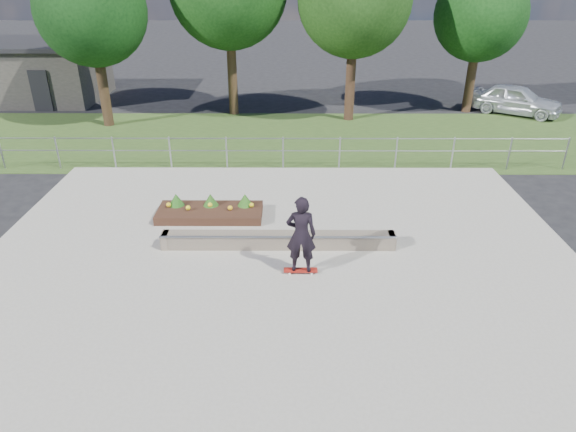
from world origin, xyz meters
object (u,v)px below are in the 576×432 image
(parked_car, at_px, (516,100))
(skateboarder, at_px, (301,235))
(grind_ledge, at_px, (278,240))
(planter_bed, at_px, (210,210))

(parked_car, bearing_deg, skateboarder, 177.16)
(grind_ledge, relative_size, planter_bed, 2.00)
(planter_bed, bearing_deg, parked_car, 40.80)
(grind_ledge, relative_size, parked_car, 1.44)
(planter_bed, bearing_deg, skateboarder, -49.69)
(grind_ledge, bearing_deg, parked_car, 49.68)
(planter_bed, relative_size, parked_car, 0.72)
(parked_car, bearing_deg, grind_ledge, 173.30)
(grind_ledge, height_order, skateboarder, skateboarder)
(skateboarder, bearing_deg, planter_bed, 130.31)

